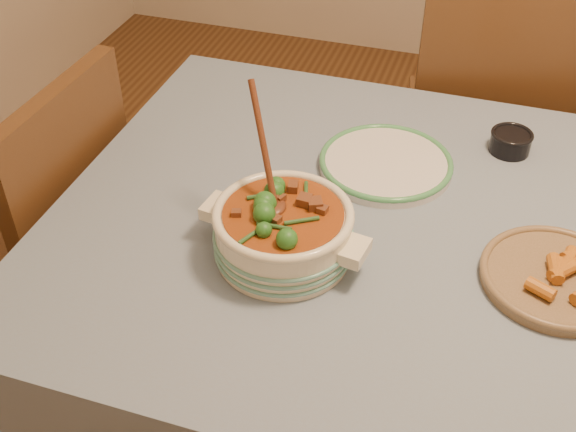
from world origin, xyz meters
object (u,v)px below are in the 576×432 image
object	(u,v)px
fried_plate	(556,275)
chair_left	(46,230)
condiment_bowl	(511,141)
chair_far	(493,122)
stew_casserole	(283,228)
white_plate	(386,163)
dining_table	(477,279)

from	to	relation	value
fried_plate	chair_left	xyz separation A→B (m)	(-1.13, 0.07, -0.25)
condiment_bowl	fried_plate	xyz separation A→B (m)	(0.11, -0.40, -0.01)
chair_far	chair_left	bearing A→B (deg)	28.46
condiment_bowl	fried_plate	world-z (taller)	condiment_bowl
fried_plate	chair_left	distance (m)	1.16
stew_casserole	condiment_bowl	bearing A→B (deg)	52.07
stew_casserole	white_plate	xyz separation A→B (m)	(0.12, 0.33, -0.05)
white_plate	fried_plate	xyz separation A→B (m)	(0.36, -0.25, 0.00)
fried_plate	stew_casserole	bearing A→B (deg)	-170.97
dining_table	stew_casserole	world-z (taller)	stew_casserole
fried_plate	chair_left	world-z (taller)	chair_left
stew_casserole	condiment_bowl	size ratio (longest dim) A/B	3.44
fried_plate	chair_far	xyz separation A→B (m)	(-0.15, 0.82, -0.21)
dining_table	white_plate	world-z (taller)	white_plate
condiment_bowl	chair_left	distance (m)	1.10
stew_casserole	chair_left	bearing A→B (deg)	167.40
stew_casserole	chair_left	size ratio (longest dim) A/B	0.35
chair_left	condiment_bowl	bearing A→B (deg)	109.54
dining_table	chair_left	distance (m)	1.02
stew_casserole	condiment_bowl	distance (m)	0.60
stew_casserole	chair_left	distance (m)	0.73
dining_table	stew_casserole	bearing A→B (deg)	-158.00
stew_casserole	chair_far	size ratio (longest dim) A/B	0.32
stew_casserole	fried_plate	xyz separation A→B (m)	(0.48, 0.08, -0.05)
stew_casserole	chair_left	world-z (taller)	stew_casserole
white_plate	fried_plate	world-z (taller)	fried_plate
white_plate	fried_plate	bearing A→B (deg)	-35.07
stew_casserole	fried_plate	bearing A→B (deg)	9.03
white_plate	fried_plate	distance (m)	0.44
fried_plate	chair_far	size ratio (longest dim) A/B	0.33
stew_casserole	white_plate	size ratio (longest dim) A/B	0.87
chair_far	fried_plate	bearing A→B (deg)	91.29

